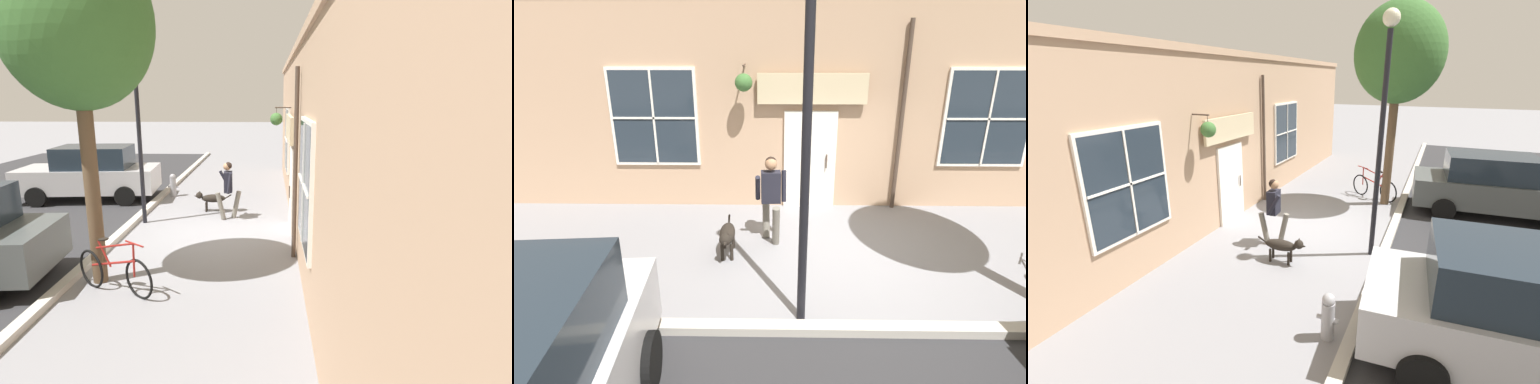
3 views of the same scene
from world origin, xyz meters
TOP-DOWN VIEW (x-y plane):
  - ground_plane at (0.00, 0.00)m, footprint 90.00×90.00m
  - storefront_facade at (-2.34, -0.02)m, footprint 0.95×18.00m
  - pedestrian_walking at (-0.48, -1.23)m, footprint 0.70×0.55m
  - dog_on_leash at (0.10, -1.96)m, footprint 1.10×0.29m
  - street_tree_by_curb at (1.45, 2.65)m, footprint 2.47×2.22m
  - leaning_bicycle at (1.04, 3.08)m, footprint 1.57×0.82m
  - parked_car_nearest_curb at (4.19, -3.22)m, footprint 4.44×2.22m
  - street_lamp at (1.73, -0.81)m, footprint 0.32×0.32m
  - fire_hydrant at (1.64, -3.73)m, footprint 0.34×0.20m

SIDE VIEW (x-z plane):
  - ground_plane at x=0.00m, z-range 0.00..0.00m
  - leaning_bicycle at x=1.04m, z-range -0.13..0.88m
  - dog_on_leash at x=0.10m, z-range 0.09..0.70m
  - fire_hydrant at x=1.64m, z-range 0.01..0.78m
  - parked_car_nearest_curb at x=4.19m, z-range 0.00..1.75m
  - pedestrian_walking at x=-0.48m, z-range 0.14..1.73m
  - storefront_facade at x=-2.34m, z-range 0.01..4.44m
  - street_lamp at x=1.73m, z-range 0.75..5.70m
  - street_tree_by_curb at x=1.45m, z-range 1.45..7.22m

